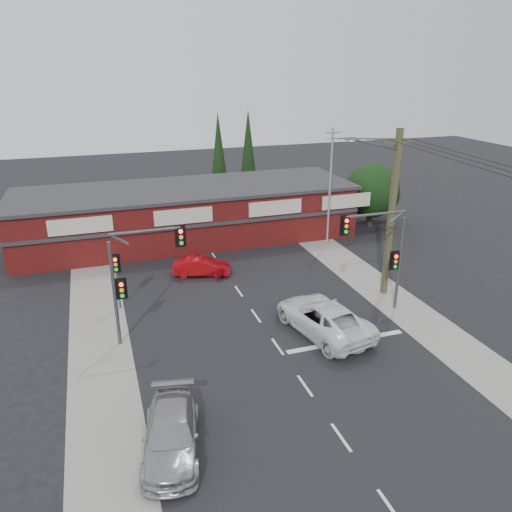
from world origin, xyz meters
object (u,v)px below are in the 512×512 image
object	(u,v)px
white_suv	(324,317)
red_sedan	(202,266)
utility_pole	(390,209)
shop_building	(187,213)
silver_suv	(171,434)

from	to	relation	value
white_suv	red_sedan	distance (m)	10.45
red_sedan	utility_pole	world-z (taller)	utility_pole
shop_building	utility_pole	size ratio (longest dim) A/B	2.73
white_suv	utility_pole	bearing A→B (deg)	-161.15
red_sedan	utility_pole	distance (m)	12.71
red_sedan	utility_pole	bearing A→B (deg)	-104.76
shop_building	utility_pole	xyz separation A→B (m)	(9.36, -14.00, 3.26)
silver_suv	white_suv	bearing A→B (deg)	45.56
silver_suv	utility_pole	distance (m)	17.90
shop_building	utility_pole	distance (m)	17.15
white_suv	shop_building	bearing A→B (deg)	-88.54
silver_suv	red_sedan	size ratio (longest dim) A/B	1.29
white_suv	red_sedan	world-z (taller)	white_suv
silver_suv	utility_pole	world-z (taller)	utility_pole
silver_suv	red_sedan	xyz separation A→B (m)	(4.62, 15.54, -0.09)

